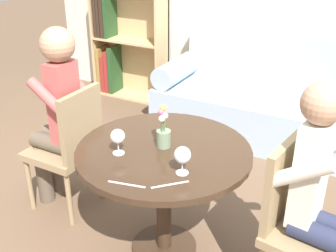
{
  "coord_description": "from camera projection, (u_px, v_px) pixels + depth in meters",
  "views": [
    {
      "loc": [
        0.99,
        -1.78,
        1.84
      ],
      "look_at": [
        0.0,
        0.05,
        0.83
      ],
      "focal_mm": 45.0,
      "sensor_mm": 36.0,
      "label": 1
    }
  ],
  "objects": [
    {
      "name": "couch",
      "position": [
        258.0,
        103.0,
        3.94
      ],
      "size": [
        1.85,
        0.8,
        0.92
      ],
      "color": "#9EB2C6",
      "rests_on": "ground_plane"
    },
    {
      "name": "wine_glass_left",
      "position": [
        118.0,
        137.0,
        2.24
      ],
      "size": [
        0.08,
        0.08,
        0.14
      ],
      "color": "white",
      "rests_on": "round_table"
    },
    {
      "name": "ground_plane",
      "position": [
        164.0,
        248.0,
        2.64
      ],
      "size": [
        16.0,
        16.0,
        0.0
      ],
      "primitive_type": "plane",
      "color": "brown"
    },
    {
      "name": "bookshelf_left",
      "position": [
        122.0,
        43.0,
        4.75
      ],
      "size": [
        0.85,
        0.28,
        1.32
      ],
      "color": "tan",
      "rests_on": "ground_plane"
    },
    {
      "name": "wine_glass_right",
      "position": [
        182.0,
        156.0,
        2.06
      ],
      "size": [
        0.09,
        0.09,
        0.15
      ],
      "color": "white",
      "rests_on": "round_table"
    },
    {
      "name": "person_right",
      "position": [
        323.0,
        202.0,
        1.99
      ],
      "size": [
        0.45,
        0.38,
        1.23
      ],
      "rotation": [
        0.0,
        0.0,
        1.43
      ],
      "color": "#282D47",
      "rests_on": "ground_plane"
    },
    {
      "name": "chair_left",
      "position": [
        70.0,
        145.0,
        2.82
      ],
      "size": [
        0.43,
        0.43,
        0.9
      ],
      "rotation": [
        0.0,
        0.0,
        -1.58
      ],
      "color": "#937A56",
      "rests_on": "ground_plane"
    },
    {
      "name": "knife_left_setting",
      "position": [
        127.0,
        184.0,
        2.01
      ],
      "size": [
        0.19,
        0.05,
        0.0
      ],
      "color": "silver",
      "rests_on": "round_table"
    },
    {
      "name": "flower_vase",
      "position": [
        163.0,
        132.0,
        2.31
      ],
      "size": [
        0.08,
        0.08,
        0.25
      ],
      "color": "gray",
      "rests_on": "round_table"
    },
    {
      "name": "person_left",
      "position": [
        57.0,
        115.0,
        2.77
      ],
      "size": [
        0.42,
        0.34,
        1.29
      ],
      "rotation": [
        0.0,
        0.0,
        -1.58
      ],
      "color": "brown",
      "rests_on": "ground_plane"
    },
    {
      "name": "chair_right",
      "position": [
        300.0,
        220.0,
        2.11
      ],
      "size": [
        0.48,
        0.48,
        0.9
      ],
      "rotation": [
        0.0,
        0.0,
        1.43
      ],
      "color": "#937A56",
      "rests_on": "ground_plane"
    },
    {
      "name": "round_table",
      "position": [
        164.0,
        169.0,
        2.38
      ],
      "size": [
        0.98,
        0.98,
        0.71
      ],
      "color": "#382619",
      "rests_on": "ground_plane"
    },
    {
      "name": "fork_left_setting",
      "position": [
        170.0,
        185.0,
        2.01
      ],
      "size": [
        0.14,
        0.14,
        0.0
      ],
      "color": "silver",
      "rests_on": "round_table"
    }
  ]
}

